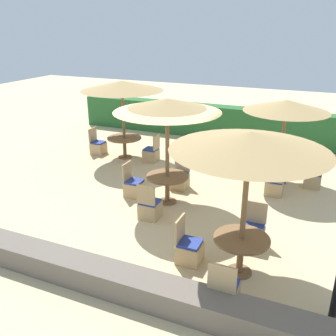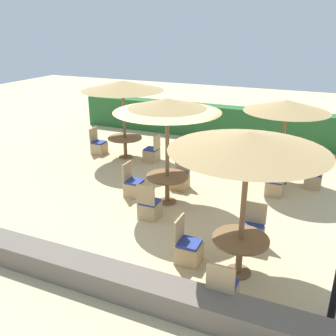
{
  "view_description": "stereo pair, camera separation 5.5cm",
  "coord_description": "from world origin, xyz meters",
  "px_view_note": "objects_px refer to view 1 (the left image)",
  "views": [
    {
      "loc": [
        3.57,
        -7.67,
        4.39
      ],
      "look_at": [
        0.0,
        0.6,
        0.9
      ],
      "focal_mm": 40.0,
      "sensor_mm": 36.0,
      "label": 1
    },
    {
      "loc": [
        3.62,
        -7.65,
        4.39
      ],
      "look_at": [
        0.0,
        0.6,
        0.9
      ],
      "focal_mm": 40.0,
      "sensor_mm": 36.0,
      "label": 2
    }
  ],
  "objects_px": {
    "parasol_center": "(167,106)",
    "patio_chair_back_right_east": "(313,178)",
    "patio_chair_back_left_east": "(151,154)",
    "patio_chair_front_right_west": "(189,250)",
    "patio_chair_back_right_south": "(274,186)",
    "round_table_center": "(167,181)",
    "round_table_front_right": "(241,246)",
    "patio_chair_center_north": "(180,179)",
    "patio_chair_front_right_south": "(224,293)",
    "patio_chair_center_west": "(134,187)",
    "round_table_back_right": "(280,165)",
    "round_table_back_left": "(124,141)",
    "parasol_back_left": "(122,86)",
    "parasol_front_right": "(250,142)",
    "patio_chair_center_south": "(150,208)",
    "patio_chair_front_right_north": "(252,234)",
    "parasol_back_right": "(286,106)"
  },
  "relations": [
    {
      "from": "parasol_center",
      "to": "patio_chair_back_right_east",
      "type": "distance_m",
      "value": 4.86
    },
    {
      "from": "patio_chair_back_left_east",
      "to": "patio_chair_front_right_west",
      "type": "distance_m",
      "value": 5.85
    },
    {
      "from": "parasol_center",
      "to": "patio_chair_back_right_south",
      "type": "relative_size",
      "value": 2.94
    },
    {
      "from": "round_table_center",
      "to": "round_table_front_right",
      "type": "bearing_deg",
      "value": -42.2
    },
    {
      "from": "patio_chair_center_north",
      "to": "patio_chair_front_right_south",
      "type": "bearing_deg",
      "value": 120.26
    },
    {
      "from": "patio_chair_back_left_east",
      "to": "round_table_front_right",
      "type": "xyz_separation_m",
      "value": [
        4.18,
        -4.87,
        0.32
      ]
    },
    {
      "from": "patio_chair_center_west",
      "to": "patio_chair_front_right_south",
      "type": "relative_size",
      "value": 1.0
    },
    {
      "from": "patio_chair_center_north",
      "to": "round_table_back_right",
      "type": "distance_m",
      "value": 2.96
    },
    {
      "from": "round_table_back_left",
      "to": "patio_chair_front_right_west",
      "type": "bearing_deg",
      "value": -49.35
    },
    {
      "from": "parasol_back_left",
      "to": "parasol_front_right",
      "type": "height_order",
      "value": "parasol_front_right"
    },
    {
      "from": "round_table_back_left",
      "to": "patio_chair_center_south",
      "type": "distance_m",
      "value": 4.52
    },
    {
      "from": "parasol_back_left",
      "to": "round_table_back_left",
      "type": "relative_size",
      "value": 2.33
    },
    {
      "from": "parasol_front_right",
      "to": "patio_chair_front_right_north",
      "type": "xyz_separation_m",
      "value": [
        0.03,
        1.03,
        -2.32
      ]
    },
    {
      "from": "parasol_back_left",
      "to": "parasol_front_right",
      "type": "bearing_deg",
      "value": -42.99
    },
    {
      "from": "round_table_center",
      "to": "parasol_back_right",
      "type": "relative_size",
      "value": 0.45
    },
    {
      "from": "round_table_back_left",
      "to": "parasol_back_right",
      "type": "bearing_deg",
      "value": -1.3
    },
    {
      "from": "parasol_front_right",
      "to": "patio_chair_front_right_west",
      "type": "xyz_separation_m",
      "value": [
        -1.0,
        -0.04,
        -2.32
      ]
    },
    {
      "from": "round_table_front_right",
      "to": "patio_chair_front_right_north",
      "type": "relative_size",
      "value": 1.12
    },
    {
      "from": "patio_chair_center_south",
      "to": "round_table_front_right",
      "type": "distance_m",
      "value": 2.79
    },
    {
      "from": "parasol_back_right",
      "to": "patio_chair_back_right_south",
      "type": "bearing_deg",
      "value": -88.91
    },
    {
      "from": "round_table_back_right",
      "to": "patio_chair_back_right_south",
      "type": "height_order",
      "value": "patio_chair_back_right_south"
    },
    {
      "from": "patio_chair_center_south",
      "to": "patio_chair_front_right_south",
      "type": "xyz_separation_m",
      "value": [
        2.44,
        -2.24,
        0.0
      ]
    },
    {
      "from": "patio_chair_center_south",
      "to": "patio_chair_back_right_east",
      "type": "distance_m",
      "value": 4.94
    },
    {
      "from": "patio_chair_front_right_west",
      "to": "parasol_back_right",
      "type": "bearing_deg",
      "value": 167.61
    },
    {
      "from": "patio_chair_front_right_south",
      "to": "patio_chair_back_right_east",
      "type": "xyz_separation_m",
      "value": [
        1.04,
        5.75,
        0.0
      ]
    },
    {
      "from": "parasol_back_left",
      "to": "round_table_back_right",
      "type": "relative_size",
      "value": 2.98
    },
    {
      "from": "round_table_back_right",
      "to": "patio_chair_back_left_east",
      "type": "bearing_deg",
      "value": 177.94
    },
    {
      "from": "parasol_front_right",
      "to": "patio_chair_back_right_south",
      "type": "relative_size",
      "value": 2.96
    },
    {
      "from": "patio_chair_front_right_south",
      "to": "patio_chair_back_right_east",
      "type": "height_order",
      "value": "same"
    },
    {
      "from": "patio_chair_center_west",
      "to": "patio_chair_front_right_west",
      "type": "xyz_separation_m",
      "value": [
        2.42,
        -2.24,
        0.0
      ]
    },
    {
      "from": "patio_chair_back_right_east",
      "to": "patio_chair_back_left_east",
      "type": "bearing_deg",
      "value": 88.66
    },
    {
      "from": "parasol_front_right",
      "to": "round_table_back_right",
      "type": "bearing_deg",
      "value": 89.41
    },
    {
      "from": "parasol_back_left",
      "to": "round_table_front_right",
      "type": "xyz_separation_m",
      "value": [
        5.19,
        -4.84,
        -1.9
      ]
    },
    {
      "from": "patio_chair_center_south",
      "to": "parasol_back_left",
      "type": "bearing_deg",
      "value": 127.09
    },
    {
      "from": "round_table_back_left",
      "to": "patio_chair_front_right_south",
      "type": "distance_m",
      "value": 7.8
    },
    {
      "from": "patio_chair_back_left_east",
      "to": "patio_chair_front_right_south",
      "type": "bearing_deg",
      "value": -144.77
    },
    {
      "from": "round_table_back_right",
      "to": "patio_chair_front_right_south",
      "type": "bearing_deg",
      "value": -90.81
    },
    {
      "from": "round_table_front_right",
      "to": "patio_chair_front_right_west",
      "type": "bearing_deg",
      "value": -177.49
    },
    {
      "from": "patio_chair_center_north",
      "to": "patio_chair_center_west",
      "type": "height_order",
      "value": "same"
    },
    {
      "from": "round_table_center",
      "to": "parasol_back_right",
      "type": "bearing_deg",
      "value": 45.44
    },
    {
      "from": "patio_chair_back_right_south",
      "to": "patio_chair_center_south",
      "type": "bearing_deg",
      "value": -135.23
    },
    {
      "from": "round_table_back_left",
      "to": "parasol_center",
      "type": "xyz_separation_m",
      "value": [
        2.76,
        -2.64,
        1.97
      ]
    },
    {
      "from": "parasol_center",
      "to": "round_table_center",
      "type": "distance_m",
      "value": 1.97
    },
    {
      "from": "patio_chair_back_left_east",
      "to": "round_table_front_right",
      "type": "distance_m",
      "value": 6.43
    },
    {
      "from": "parasol_back_right",
      "to": "patio_chair_back_right_south",
      "type": "relative_size",
      "value": 2.63
    },
    {
      "from": "patio_chair_front_right_north",
      "to": "round_table_center",
      "type": "bearing_deg",
      "value": -25.54
    },
    {
      "from": "round_table_front_right",
      "to": "round_table_back_right",
      "type": "relative_size",
      "value": 1.13
    },
    {
      "from": "patio_chair_back_right_south",
      "to": "patio_chair_back_right_east",
      "type": "bearing_deg",
      "value": 46.2
    },
    {
      "from": "parasol_back_left",
      "to": "parasol_center",
      "type": "height_order",
      "value": "parasol_center"
    },
    {
      "from": "round_table_front_right",
      "to": "patio_chair_center_west",
      "type": "bearing_deg",
      "value": 147.29
    }
  ]
}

